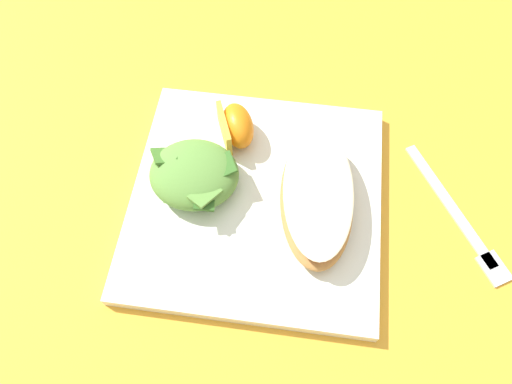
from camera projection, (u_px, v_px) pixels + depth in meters
ground at (256, 203)px, 0.56m from camera, size 3.00×3.00×0.00m
white_plate at (256, 199)px, 0.55m from camera, size 0.28×0.28×0.02m
cheesy_pizza_bread at (317, 192)px, 0.52m from camera, size 0.09×0.18×0.04m
green_salad_pile at (194, 174)px, 0.53m from camera, size 0.10×0.09×0.04m
orange_wedge_front at (236, 126)px, 0.56m from camera, size 0.06×0.07×0.04m
metal_fork at (462, 222)px, 0.54m from camera, size 0.11×0.17×0.01m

